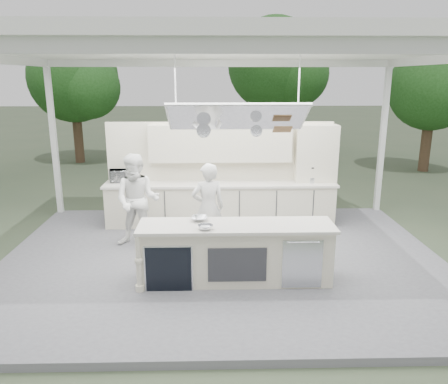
{
  "coord_description": "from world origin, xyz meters",
  "views": [
    {
      "loc": [
        -0.16,
        -7.41,
        3.32
      ],
      "look_at": [
        0.04,
        0.4,
        1.26
      ],
      "focal_mm": 35.0,
      "sensor_mm": 36.0,
      "label": 1
    }
  ],
  "objects_px": {
    "demo_island": "(235,253)",
    "back_counter": "(221,203)",
    "head_chef": "(208,208)",
    "sous_chef": "(137,201)"
  },
  "relations": [
    {
      "from": "demo_island",
      "to": "back_counter",
      "type": "bearing_deg",
      "value": 93.63
    },
    {
      "from": "demo_island",
      "to": "head_chef",
      "type": "height_order",
      "value": "head_chef"
    },
    {
      "from": "back_counter",
      "to": "sous_chef",
      "type": "relative_size",
      "value": 2.81
    },
    {
      "from": "head_chef",
      "to": "back_counter",
      "type": "bearing_deg",
      "value": -112.71
    },
    {
      "from": "demo_island",
      "to": "sous_chef",
      "type": "relative_size",
      "value": 1.71
    },
    {
      "from": "head_chef",
      "to": "sous_chef",
      "type": "distance_m",
      "value": 1.4
    },
    {
      "from": "demo_island",
      "to": "head_chef",
      "type": "xyz_separation_m",
      "value": [
        -0.44,
        1.25,
        0.37
      ]
    },
    {
      "from": "back_counter",
      "to": "demo_island",
      "type": "bearing_deg",
      "value": -86.37
    },
    {
      "from": "sous_chef",
      "to": "back_counter",
      "type": "bearing_deg",
      "value": 43.04
    },
    {
      "from": "head_chef",
      "to": "sous_chef",
      "type": "relative_size",
      "value": 0.94
    }
  ]
}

